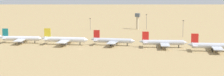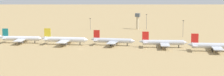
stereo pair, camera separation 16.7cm
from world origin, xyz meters
name	(u,v)px [view 1 (the left image)]	position (x,y,z in m)	size (l,w,h in m)	color
ground	(81,49)	(0.00, 0.00, 0.00)	(4000.00, 4000.00, 0.00)	tan
parked_jet_teal_1	(21,38)	(-63.42, 18.02, 4.26)	(39.24, 33.52, 13.01)	silver
parked_jet_yellow_2	(64,39)	(-22.14, 19.33, 4.64)	(42.85, 36.24, 14.15)	silver
parked_jet_red_3	(112,41)	(19.28, 26.66, 4.28)	(39.50, 33.25, 13.05)	silver
parked_jet_red_4	(163,42)	(62.83, 26.38, 4.39)	(40.32, 34.50, 13.39)	silver
parked_jet_red_5	(214,46)	(104.66, 18.11, 4.59)	(42.35, 36.09, 14.02)	silver
control_tower	(138,20)	(14.02, 153.46, 11.11)	(5.20, 5.20, 18.41)	#C6B793
light_pole_west	(183,27)	(71.68, 99.90, 9.44)	(1.80, 0.50, 16.43)	#59595E
light_pole_mid	(146,21)	(24.63, 152.45, 9.97)	(1.80, 0.50, 17.48)	#59595E
light_pole_east	(90,23)	(-36.58, 133.41, 7.71)	(1.80, 0.50, 13.09)	#59595E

